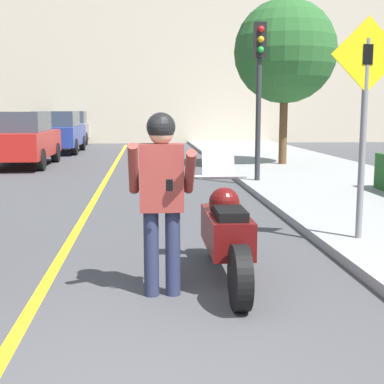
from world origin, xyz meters
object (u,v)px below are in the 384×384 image
(parked_car_red, at_px, (20,139))
(parked_car_grey, at_px, (71,127))
(person_biker, at_px, (162,186))
(parked_car_blue, at_px, (57,132))
(crossing_sign, at_px, (365,107))
(street_tree, at_px, (285,52))
(traffic_light, at_px, (259,72))
(motorcycle, at_px, (226,233))

(parked_car_red, distance_m, parked_car_grey, 11.49)
(person_biker, bearing_deg, parked_car_blue, 102.14)
(person_biker, relative_size, parked_car_blue, 0.41)
(person_biker, bearing_deg, crossing_sign, 32.01)
(crossing_sign, distance_m, parked_car_blue, 17.05)
(crossing_sign, height_order, parked_car_blue, crossing_sign)
(street_tree, xyz_separation_m, parked_car_grey, (-7.98, 12.50, -2.57))
(crossing_sign, bearing_deg, parked_car_grey, 106.65)
(crossing_sign, distance_m, parked_car_grey, 22.90)
(street_tree, relative_size, parked_car_blue, 1.15)
(crossing_sign, bearing_deg, street_tree, 81.39)
(crossing_sign, xyz_separation_m, traffic_light, (-0.12, 5.68, 0.83))
(traffic_light, xyz_separation_m, parked_car_grey, (-6.43, 16.24, -1.73))
(crossing_sign, distance_m, parked_car_red, 12.35)
(person_biker, xyz_separation_m, parked_car_grey, (-4.02, 23.51, -0.19))
(crossing_sign, xyz_separation_m, parked_car_grey, (-6.56, 21.92, -0.90))
(street_tree, bearing_deg, parked_car_grey, 122.58)
(parked_car_red, bearing_deg, person_biker, -71.59)
(parked_car_red, bearing_deg, traffic_light, -36.56)
(traffic_light, bearing_deg, parked_car_grey, 111.61)
(crossing_sign, relative_size, parked_car_grey, 0.65)
(motorcycle, relative_size, crossing_sign, 0.82)
(street_tree, distance_m, parked_car_grey, 15.05)
(traffic_light, distance_m, parked_car_grey, 17.56)
(motorcycle, relative_size, parked_car_grey, 0.53)
(parked_car_blue, xyz_separation_m, parked_car_grey, (-0.28, 6.09, 0.00))
(motorcycle, bearing_deg, parked_car_red, 111.87)
(motorcycle, xyz_separation_m, traffic_light, (1.75, 6.85, 2.09))
(crossing_sign, xyz_separation_m, parked_car_blue, (-6.28, 15.83, -0.90))
(street_tree, xyz_separation_m, parked_car_red, (-7.96, 1.01, -2.57))
(street_tree, bearing_deg, traffic_light, -112.47)
(parked_car_grey, bearing_deg, parked_car_red, -89.90)
(motorcycle, bearing_deg, crossing_sign, 32.09)
(person_biker, xyz_separation_m, parked_car_blue, (-3.75, 17.42, -0.19))
(parked_car_grey, bearing_deg, parked_car_blue, -87.41)
(parked_car_red, bearing_deg, parked_car_grey, 90.10)
(traffic_light, height_order, parked_car_grey, traffic_light)
(person_biker, height_order, parked_car_red, person_biker)
(person_biker, height_order, street_tree, street_tree)
(person_biker, distance_m, crossing_sign, 3.07)
(motorcycle, distance_m, street_tree, 11.49)
(parked_car_grey, bearing_deg, traffic_light, -68.39)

